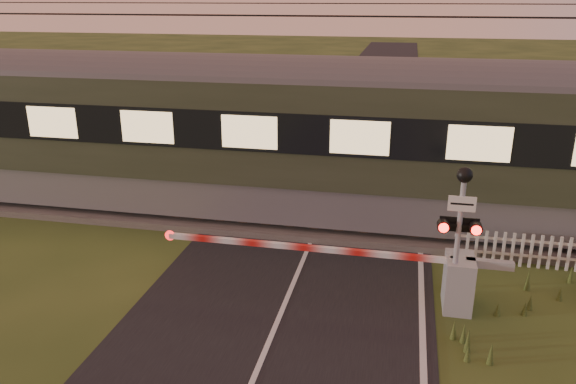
# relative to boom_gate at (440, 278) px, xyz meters

# --- Properties ---
(ground) EXTENTS (160.00, 160.00, 0.00)m
(ground) POSITION_rel_boom_gate_xyz_m (-3.06, -2.42, -0.63)
(ground) COLOR #293D17
(ground) RESTS_ON ground
(road) EXTENTS (6.00, 140.00, 0.03)m
(road) POSITION_rel_boom_gate_xyz_m (-3.04, -2.66, -0.62)
(road) COLOR black
(road) RESTS_ON ground
(track_bed) EXTENTS (140.00, 3.40, 0.39)m
(track_bed) POSITION_rel_boom_gate_xyz_m (-3.06, 4.08, -0.56)
(track_bed) COLOR #47423D
(track_bed) RESTS_ON ground
(overhead_wires) EXTENTS (120.00, 0.62, 0.62)m
(overhead_wires) POSITION_rel_boom_gate_xyz_m (-3.06, 4.08, 5.10)
(overhead_wires) COLOR black
(overhead_wires) RESTS_ON ground
(boom_gate) EXTENTS (7.26, 0.85, 1.13)m
(boom_gate) POSITION_rel_boom_gate_xyz_m (0.00, 0.00, 0.00)
(boom_gate) COLOR gray
(boom_gate) RESTS_ON ground
(crossing_signal) EXTENTS (0.77, 0.34, 3.03)m
(crossing_signal) POSITION_rel_boom_gate_xyz_m (0.24, -0.24, 1.46)
(crossing_signal) COLOR gray
(crossing_signal) RESTS_ON ground
(picket_fence) EXTENTS (3.45, 0.07, 0.83)m
(picket_fence) POSITION_rel_boom_gate_xyz_m (2.16, 2.18, -0.21)
(picket_fence) COLOR silver
(picket_fence) RESTS_ON ground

